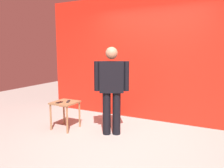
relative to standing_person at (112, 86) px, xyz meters
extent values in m
plane|color=#9E9991|center=(0.31, -0.34, -0.91)|extent=(12.00, 12.00, 0.00)
cube|color=red|center=(0.31, 1.20, 0.48)|extent=(5.10, 0.12, 2.77)
cylinder|color=black|center=(-0.08, -0.04, -0.51)|extent=(0.20, 0.20, 0.80)
cylinder|color=black|center=(0.08, 0.04, -0.51)|extent=(0.20, 0.20, 0.80)
cube|color=black|center=(0.00, 0.00, 0.18)|extent=(0.48, 0.39, 0.57)
cube|color=silver|center=(-0.05, 0.10, 0.20)|extent=(0.11, 0.06, 0.47)
cube|color=#384C99|center=(-0.05, 0.11, 0.19)|extent=(0.04, 0.03, 0.43)
cylinder|color=black|center=(-0.24, -0.12, 0.19)|extent=(0.14, 0.14, 0.54)
cylinder|color=black|center=(0.24, 0.12, 0.19)|extent=(0.14, 0.14, 0.54)
sphere|color=#A87A5B|center=(0.00, 0.00, 0.60)|extent=(0.22, 0.22, 0.22)
cube|color=olive|center=(-0.96, -0.15, -0.37)|extent=(0.46, 0.46, 0.03)
cylinder|color=olive|center=(-1.16, -0.35, -0.65)|extent=(0.04, 0.04, 0.52)
cylinder|color=olive|center=(-0.76, -0.35, -0.65)|extent=(0.04, 0.04, 0.52)
cylinder|color=olive|center=(-1.16, 0.05, -0.65)|extent=(0.04, 0.04, 0.52)
cylinder|color=olive|center=(-0.76, 0.05, -0.65)|extent=(0.04, 0.04, 0.52)
cube|color=black|center=(-1.01, -0.25, -0.35)|extent=(0.07, 0.14, 0.01)
cube|color=black|center=(-0.90, -0.12, -0.35)|extent=(0.11, 0.17, 0.02)
camera|label=1|loc=(1.75, -3.46, 0.65)|focal=34.70mm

